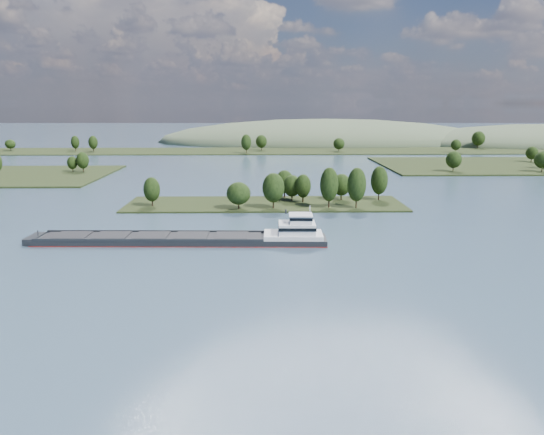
{
  "coord_description": "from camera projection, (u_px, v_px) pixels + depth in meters",
  "views": [
    {
      "loc": [
        -1.33,
        -9.63,
        36.1
      ],
      "look_at": [
        1.5,
        130.0,
        6.0
      ],
      "focal_mm": 35.0,
      "sensor_mm": 36.0,
      "label": 1
    }
  ],
  "objects": [
    {
      "name": "ground",
      "position": [
        267.0,
        249.0,
        134.32
      ],
      "size": [
        1800.0,
        1800.0,
        0.0
      ],
      "primitive_type": "plane",
      "color": "#3D5169",
      "rests_on": "ground"
    },
    {
      "name": "tree_island",
      "position": [
        284.0,
        194.0,
        191.08
      ],
      "size": [
        100.0,
        30.0,
        15.33
      ],
      "color": "black",
      "rests_on": "ground"
    },
    {
      "name": "back_shoreline",
      "position": [
        276.0,
        150.0,
        407.89
      ],
      "size": [
        900.0,
        60.0,
        15.29
      ],
      "color": "black",
      "rests_on": "ground"
    },
    {
      "name": "hill_west",
      "position": [
        325.0,
        142.0,
        506.91
      ],
      "size": [
        320.0,
        160.0,
        44.0
      ],
      "primitive_type": "ellipsoid",
      "color": "#46563B",
      "rests_on": "ground"
    },
    {
      "name": "cargo_barge",
      "position": [
        199.0,
        238.0,
        140.14
      ],
      "size": [
        79.02,
        11.96,
        10.65
      ],
      "color": "black",
      "rests_on": "ground"
    }
  ]
}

